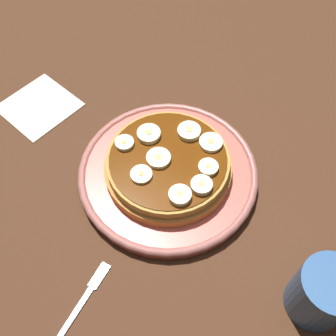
% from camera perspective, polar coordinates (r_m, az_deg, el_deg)
% --- Properties ---
extents(ground_plane, '(1.40, 1.40, 0.03)m').
position_cam_1_polar(ground_plane, '(0.61, 0.00, -2.00)').
color(ground_plane, '#422616').
extents(plate, '(0.26, 0.26, 0.02)m').
position_cam_1_polar(plate, '(0.59, 0.00, -0.68)').
color(plate, '#CC594C').
rests_on(plate, ground_plane).
extents(pancake_stack, '(0.18, 0.18, 0.03)m').
position_cam_1_polar(pancake_stack, '(0.57, -0.01, 0.27)').
color(pancake_stack, '#B77736').
rests_on(pancake_stack, plate).
extents(banana_slice_0, '(0.03, 0.03, 0.01)m').
position_cam_1_polar(banana_slice_0, '(0.56, -1.36, 1.37)').
color(banana_slice_0, '#FBF2C0').
rests_on(banana_slice_0, pancake_stack).
extents(banana_slice_1, '(0.03, 0.03, 0.01)m').
position_cam_1_polar(banana_slice_1, '(0.58, -2.75, 4.83)').
color(banana_slice_1, beige).
rests_on(banana_slice_1, pancake_stack).
extents(banana_slice_2, '(0.03, 0.03, 0.01)m').
position_cam_1_polar(banana_slice_2, '(0.57, -6.20, 3.52)').
color(banana_slice_2, '#F3F1BD').
rests_on(banana_slice_2, pancake_stack).
extents(banana_slice_3, '(0.03, 0.03, 0.01)m').
position_cam_1_polar(banana_slice_3, '(0.58, 3.17, 5.11)').
color(banana_slice_3, beige).
rests_on(banana_slice_3, pancake_stack).
extents(banana_slice_4, '(0.03, 0.03, 0.01)m').
position_cam_1_polar(banana_slice_4, '(0.58, 6.09, 3.59)').
color(banana_slice_4, '#F9F1B4').
rests_on(banana_slice_4, pancake_stack).
extents(banana_slice_5, '(0.03, 0.03, 0.01)m').
position_cam_1_polar(banana_slice_5, '(0.53, 4.77, -2.49)').
color(banana_slice_5, '#F6EBBF').
rests_on(banana_slice_5, pancake_stack).
extents(banana_slice_6, '(0.03, 0.03, 0.01)m').
position_cam_1_polar(banana_slice_6, '(0.55, 5.73, 0.06)').
color(banana_slice_6, '#F0EABA').
rests_on(banana_slice_6, pancake_stack).
extents(banana_slice_7, '(0.03, 0.03, 0.01)m').
position_cam_1_polar(banana_slice_7, '(0.54, -3.81, -0.96)').
color(banana_slice_7, '#FAE9B4').
rests_on(banana_slice_7, pancake_stack).
extents(banana_slice_8, '(0.03, 0.03, 0.01)m').
position_cam_1_polar(banana_slice_8, '(0.52, 1.70, -3.92)').
color(banana_slice_8, '#FAEFC3').
rests_on(banana_slice_8, pancake_stack).
extents(coffee_mug, '(0.10, 0.07, 0.08)m').
position_cam_1_polar(coffee_mug, '(0.52, 21.30, -15.88)').
color(coffee_mug, '#33598C').
rests_on(coffee_mug, ground_plane).
extents(napkin, '(0.12, 0.12, 0.00)m').
position_cam_1_polar(napkin, '(0.72, -17.83, 8.40)').
color(napkin, beige).
rests_on(napkin, ground_plane).
extents(fork, '(0.13, 0.02, 0.01)m').
position_cam_1_polar(fork, '(0.53, -12.19, -18.22)').
color(fork, silver).
rests_on(fork, ground_plane).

